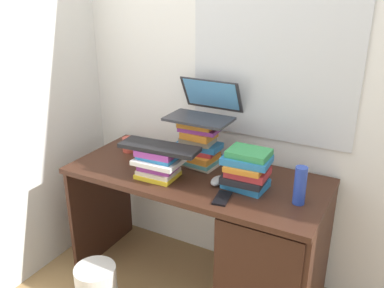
{
  "coord_description": "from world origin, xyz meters",
  "views": [
    {
      "loc": [
        0.95,
        -1.79,
        1.7
      ],
      "look_at": [
        -0.01,
        -0.03,
        0.9
      ],
      "focal_mm": 39.2,
      "sensor_mm": 36.0,
      "label": 1
    }
  ],
  "objects": [
    {
      "name": "ground_plane",
      "position": [
        0.0,
        0.0,
        0.0
      ],
      "size": [
        6.0,
        6.0,
        0.0
      ],
      "primitive_type": "plane",
      "color": "#9E7A4C"
    },
    {
      "name": "wall_back",
      "position": [
        0.0,
        0.35,
        1.3
      ],
      "size": [
        6.0,
        0.06,
        2.6
      ],
      "color": "white",
      "rests_on": "ground"
    },
    {
      "name": "wall_left",
      "position": [
        -0.93,
        0.0,
        1.3
      ],
      "size": [
        0.05,
        6.0,
        2.6
      ],
      "primitive_type": "cube",
      "color": "silver",
      "rests_on": "ground"
    },
    {
      "name": "desk",
      "position": [
        0.35,
        -0.02,
        0.39
      ],
      "size": [
        1.39,
        0.61,
        0.72
      ],
      "color": "#381E14",
      "rests_on": "ground"
    },
    {
      "name": "book_stack_tall",
      "position": [
        -0.04,
        0.11,
        0.84
      ],
      "size": [
        0.25,
        0.19,
        0.26
      ],
      "color": "beige",
      "rests_on": "desk"
    },
    {
      "name": "book_stack_keyboard_riser",
      "position": [
        -0.16,
        -0.13,
        0.8
      ],
      "size": [
        0.24,
        0.19,
        0.16
      ],
      "color": "yellow",
      "rests_on": "desk"
    },
    {
      "name": "book_stack_side",
      "position": [
        0.29,
        -0.02,
        0.82
      ],
      "size": [
        0.24,
        0.2,
        0.2
      ],
      "color": "#2672B2",
      "rests_on": "desk"
    },
    {
      "name": "laptop",
      "position": [
        -0.04,
        0.18,
        1.03
      ],
      "size": [
        0.35,
        0.31,
        0.2
      ],
      "color": "#2D2D33",
      "rests_on": "book_stack_tall"
    },
    {
      "name": "keyboard",
      "position": [
        -0.15,
        -0.12,
        0.89
      ],
      "size": [
        0.43,
        0.17,
        0.02
      ],
      "primitive_type": "cube",
      "rotation": [
        0.0,
        0.0,
        0.08
      ],
      "color": "black",
      "rests_on": "book_stack_keyboard_riser"
    },
    {
      "name": "computer_mouse",
      "position": [
        0.15,
        -0.05,
        0.74
      ],
      "size": [
        0.06,
        0.1,
        0.04
      ],
      "primitive_type": "ellipsoid",
      "color": "#A5A8AD",
      "rests_on": "desk"
    },
    {
      "name": "mug",
      "position": [
        -0.5,
        0.09,
        0.76
      ],
      "size": [
        0.12,
        0.08,
        0.09
      ],
      "color": "#B23F33",
      "rests_on": "desk"
    },
    {
      "name": "water_bottle",
      "position": [
        0.57,
        -0.05,
        0.81
      ],
      "size": [
        0.06,
        0.06,
        0.19
      ],
      "primitive_type": "cylinder",
      "color": "#263FA5",
      "rests_on": "desk"
    },
    {
      "name": "cell_phone",
      "position": [
        0.24,
        -0.18,
        0.73
      ],
      "size": [
        0.09,
        0.14,
        0.01
      ],
      "primitive_type": "cube",
      "rotation": [
        0.0,
        0.0,
        0.16
      ],
      "color": "black",
      "rests_on": "desk"
    }
  ]
}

